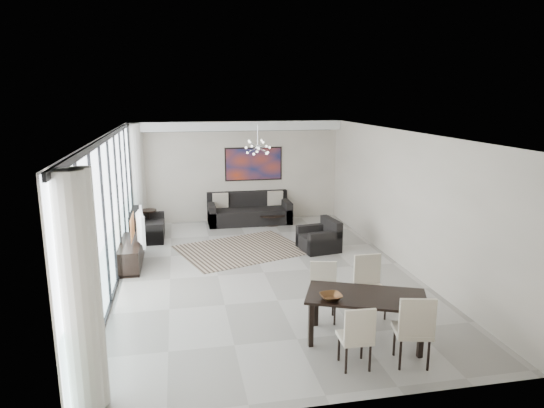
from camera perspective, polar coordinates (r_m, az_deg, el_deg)
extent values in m
cube|color=#A8A39B|center=(10.21, -0.96, -8.00)|extent=(6.00, 9.00, 0.02)
cube|color=white|center=(9.58, -1.03, 8.32)|extent=(6.00, 9.00, 0.02)
cube|color=beige|center=(14.16, -4.19, 3.87)|extent=(6.00, 0.02, 2.90)
cube|color=beige|center=(5.63, 7.18, -10.15)|extent=(6.00, 0.02, 2.90)
cube|color=beige|center=(10.72, 14.95, 0.58)|extent=(0.02, 9.00, 2.90)
cube|color=white|center=(9.74, -18.52, -0.85)|extent=(0.01, 8.95, 2.85)
cube|color=black|center=(9.52, -18.88, 7.38)|extent=(0.04, 8.95, 0.10)
cube|color=black|center=(10.15, -17.73, -8.66)|extent=(0.04, 8.95, 0.06)
cube|color=black|center=(5.96, -22.89, -9.75)|extent=(0.04, 0.05, 2.88)
cube|color=black|center=(6.88, -21.26, -6.62)|extent=(0.04, 0.05, 2.88)
cube|color=black|center=(7.82, -20.02, -4.23)|extent=(0.04, 0.05, 2.88)
cube|color=black|center=(8.77, -19.06, -2.35)|extent=(0.04, 0.05, 2.88)
cube|color=black|center=(9.74, -18.29, -0.84)|extent=(0.04, 0.05, 2.88)
cube|color=black|center=(10.71, -17.66, 0.40)|extent=(0.04, 0.05, 2.88)
cube|color=black|center=(11.68, -17.13, 1.43)|extent=(0.04, 0.05, 2.88)
cube|color=black|center=(12.66, -16.69, 2.30)|extent=(0.04, 0.05, 2.88)
cube|color=black|center=(13.64, -16.31, 3.05)|extent=(0.04, 0.05, 2.88)
cylinder|color=beige|center=(5.80, -21.81, -10.30)|extent=(0.36, 0.36, 2.85)
cylinder|color=beige|center=(13.77, -15.67, 3.18)|extent=(0.36, 0.36, 2.85)
cube|color=white|center=(13.83, -4.18, 9.16)|extent=(5.98, 0.40, 0.26)
cube|color=#AA3517|center=(14.18, -2.18, 4.72)|extent=(1.68, 0.04, 0.98)
cylinder|color=silver|center=(12.11, -1.70, 7.99)|extent=(0.02, 0.02, 0.55)
sphere|color=silver|center=(12.13, -1.69, 6.70)|extent=(0.12, 0.12, 0.12)
cube|color=black|center=(11.67, -3.57, -5.36)|extent=(3.35, 2.94, 0.01)
cylinder|color=black|center=(13.86, -0.11, -1.17)|extent=(0.89, 0.89, 0.04)
cylinder|color=black|center=(13.90, -0.11, -1.80)|extent=(0.39, 0.39, 0.28)
cylinder|color=black|center=(13.93, -0.11, -2.29)|extent=(0.62, 0.62, 0.03)
imported|color=brown|center=(13.82, 0.19, -0.98)|extent=(0.24, 0.24, 0.07)
cube|color=black|center=(13.99, -2.67, -1.38)|extent=(2.36, 0.97, 0.43)
cube|color=black|center=(14.27, -2.92, 0.66)|extent=(2.36, 0.19, 0.43)
cube|color=black|center=(13.86, -7.12, -1.20)|extent=(0.19, 0.97, 0.62)
cube|color=black|center=(14.16, 1.67, -0.80)|extent=(0.19, 0.97, 0.62)
cube|color=black|center=(12.95, -14.37, -3.10)|extent=(0.82, 1.45, 0.36)
cube|color=black|center=(12.88, -15.91, -1.60)|extent=(0.16, 1.45, 0.36)
cube|color=black|center=(12.31, -14.55, -3.54)|extent=(0.82, 0.16, 0.53)
cube|color=black|center=(13.55, -14.25, -2.03)|extent=(0.82, 0.16, 0.53)
cube|color=black|center=(11.65, 5.49, -4.51)|extent=(0.95, 0.99, 0.37)
cube|color=black|center=(11.69, 6.99, -2.62)|extent=(0.30, 0.89, 0.37)
cube|color=black|center=(11.93, 4.77, -3.67)|extent=(0.84, 0.29, 0.53)
cube|color=black|center=(11.32, 6.27, -4.61)|extent=(0.84, 0.29, 0.53)
cylinder|color=black|center=(13.39, -14.37, -0.77)|extent=(0.45, 0.45, 0.04)
cylinder|color=black|center=(13.46, -14.30, -2.01)|extent=(0.06, 0.06, 0.56)
cylinder|color=black|center=(13.53, -14.24, -3.13)|extent=(0.31, 0.31, 0.03)
cube|color=black|center=(11.01, -16.29, -5.60)|extent=(0.46, 1.65, 0.52)
imported|color=gray|center=(10.80, -15.66, -2.59)|extent=(0.28, 1.21, 0.69)
cube|color=black|center=(7.44, 11.01, -10.63)|extent=(1.94, 1.47, 0.04)
cube|color=black|center=(7.32, 4.60, -13.96)|extent=(0.07, 0.07, 0.69)
cube|color=black|center=(7.93, 5.20, -11.79)|extent=(0.07, 0.07, 0.69)
cube|color=black|center=(7.33, 17.12, -14.48)|extent=(0.07, 0.07, 0.69)
cube|color=black|center=(7.94, 16.65, -12.27)|extent=(0.07, 0.07, 0.69)
cube|color=beige|center=(6.88, 9.71, -15.24)|extent=(0.44, 0.44, 0.05)
cube|color=beige|center=(6.62, 10.31, -14.14)|extent=(0.42, 0.06, 0.51)
cylinder|color=black|center=(7.08, 7.89, -16.39)|extent=(0.04, 0.04, 0.39)
cylinder|color=black|center=(6.91, 11.45, -17.34)|extent=(0.04, 0.04, 0.39)
cube|color=beige|center=(7.10, 16.15, -14.16)|extent=(0.57, 0.57, 0.06)
cube|color=beige|center=(6.80, 16.73, -12.90)|extent=(0.48, 0.16, 0.58)
cylinder|color=black|center=(7.33, 14.20, -15.35)|extent=(0.04, 0.04, 0.45)
cylinder|color=black|center=(7.11, 17.92, -16.57)|extent=(0.04, 0.04, 0.45)
cube|color=beige|center=(8.08, 6.10, -10.62)|extent=(0.52, 0.52, 0.06)
cube|color=beige|center=(8.16, 6.04, -8.50)|extent=(0.44, 0.14, 0.53)
cylinder|color=black|center=(8.03, 7.39, -12.61)|extent=(0.04, 0.04, 0.41)
cylinder|color=black|center=(8.31, 4.77, -11.63)|extent=(0.04, 0.04, 0.41)
cube|color=beige|center=(8.33, 11.58, -9.85)|extent=(0.47, 0.47, 0.06)
cube|color=beige|center=(8.40, 11.13, -7.68)|extent=(0.47, 0.05, 0.57)
cylinder|color=black|center=(8.34, 13.18, -11.75)|extent=(0.04, 0.04, 0.44)
cylinder|color=black|center=(8.51, 9.87, -11.07)|extent=(0.04, 0.04, 0.44)
imported|color=brown|center=(7.20, 6.95, -10.79)|extent=(0.35, 0.35, 0.08)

